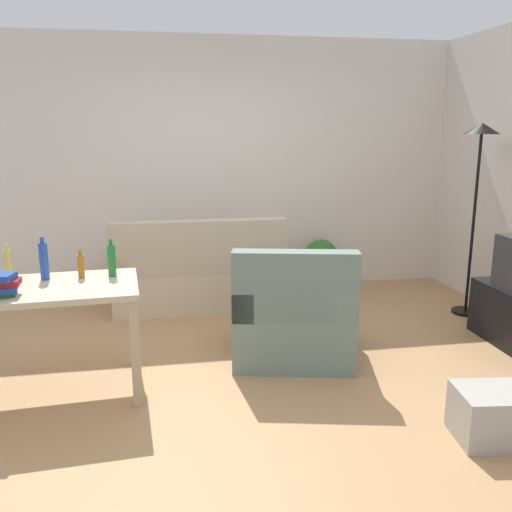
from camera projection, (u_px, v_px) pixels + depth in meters
The scene contains 12 objects.
ground_plane at pixel (255, 370), 4.12m from camera, with size 5.20×4.40×0.02m, color tan.
wall_rear at pixel (220, 167), 5.92m from camera, with size 5.20×0.10×2.70m, color silver.
couch at pixel (198, 276), 5.52m from camera, with size 1.67×0.84×0.92m.
torchiere_lamp at pixel (479, 167), 5.03m from camera, with size 0.32×0.32×1.81m.
desk at pixel (45, 302), 3.59m from camera, with size 1.24×0.78×0.76m.
potted_plant at pixel (321, 261), 6.05m from camera, with size 0.36×0.36×0.57m.
armchair at pixel (293, 318), 4.25m from camera, with size 1.06×1.02×0.92m.
storage_box at pixel (498, 415), 3.16m from camera, with size 0.48×0.34×0.30m, color #A8A399.
bottle_squat at pixel (8, 265), 3.66m from camera, with size 0.05×0.05×0.25m.
bottle_blue at pixel (44, 261), 3.69m from camera, with size 0.06×0.06×0.29m.
bottle_amber at pixel (81, 266), 3.74m from camera, with size 0.04×0.04×0.20m.
bottle_green at pixel (112, 260), 3.77m from camera, with size 0.06×0.06×0.26m.
Camera 1 is at (-0.66, -3.76, 1.76)m, focal length 38.41 mm.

